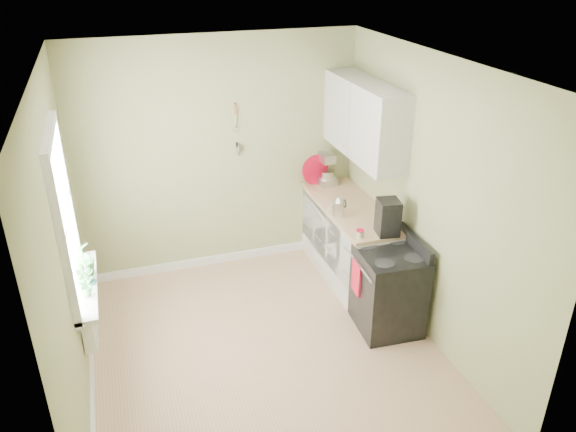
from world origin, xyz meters
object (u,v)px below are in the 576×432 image
object	(u,v)px
kettle	(338,207)
coffee_maker	(388,218)
stand_mixer	(325,168)
stove	(387,288)

from	to	relation	value
kettle	coffee_maker	bearing A→B (deg)	-59.89
stand_mixer	coffee_maker	size ratio (longest dim) A/B	1.18
kettle	coffee_maker	size ratio (longest dim) A/B	0.58
coffee_maker	kettle	bearing A→B (deg)	120.11
stand_mixer	coffee_maker	distance (m)	1.44
stove	coffee_maker	distance (m)	0.70
kettle	stove	bearing A→B (deg)	-73.55
stove	kettle	distance (m)	0.99
stove	coffee_maker	bearing A→B (deg)	73.38
stove	stand_mixer	size ratio (longest dim) A/B	2.26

